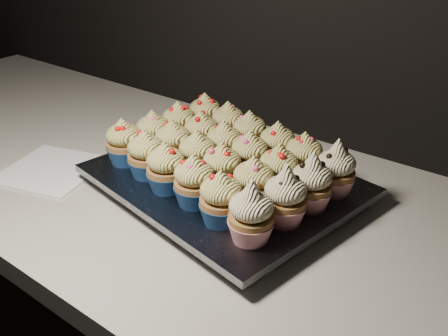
% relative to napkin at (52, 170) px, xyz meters
% --- Properties ---
extents(worktop, '(2.44, 0.64, 0.04)m').
position_rel_napkin_xyz_m(worktop, '(0.45, 0.12, -0.02)').
color(worktop, silver).
rests_on(worktop, cabinet).
extents(napkin, '(0.20, 0.20, 0.00)m').
position_rel_napkin_xyz_m(napkin, '(0.00, 0.00, 0.00)').
color(napkin, white).
rests_on(napkin, worktop).
extents(baking_tray, '(0.43, 0.36, 0.02)m').
position_rel_napkin_xyz_m(baking_tray, '(0.31, 0.13, 0.01)').
color(baking_tray, black).
rests_on(baking_tray, worktop).
extents(foil_lining, '(0.47, 0.39, 0.01)m').
position_rel_napkin_xyz_m(foil_lining, '(0.31, 0.13, 0.03)').
color(foil_lining, silver).
rests_on(foil_lining, baking_tray).
extents(cupcake_0, '(0.06, 0.06, 0.08)m').
position_rel_napkin_xyz_m(cupcake_0, '(0.14, 0.06, 0.07)').
color(cupcake_0, navy).
rests_on(cupcake_0, foil_lining).
extents(cupcake_1, '(0.06, 0.06, 0.08)m').
position_rel_napkin_xyz_m(cupcake_1, '(0.20, 0.05, 0.07)').
color(cupcake_1, navy).
rests_on(cupcake_1, foil_lining).
extents(cupcake_2, '(0.06, 0.06, 0.08)m').
position_rel_napkin_xyz_m(cupcake_2, '(0.26, 0.04, 0.07)').
color(cupcake_2, navy).
rests_on(cupcake_2, foil_lining).
extents(cupcake_3, '(0.06, 0.06, 0.08)m').
position_rel_napkin_xyz_m(cupcake_3, '(0.32, 0.03, 0.07)').
color(cupcake_3, navy).
rests_on(cupcake_3, foil_lining).
extents(cupcake_4, '(0.06, 0.06, 0.08)m').
position_rel_napkin_xyz_m(cupcake_4, '(0.38, 0.02, 0.07)').
color(cupcake_4, navy).
rests_on(cupcake_4, foil_lining).
extents(cupcake_5, '(0.06, 0.06, 0.10)m').
position_rel_napkin_xyz_m(cupcake_5, '(0.44, 0.01, 0.07)').
color(cupcake_5, '#A9172B').
rests_on(cupcake_5, foil_lining).
extents(cupcake_6, '(0.06, 0.06, 0.08)m').
position_rel_napkin_xyz_m(cupcake_6, '(0.15, 0.12, 0.07)').
color(cupcake_6, navy).
rests_on(cupcake_6, foil_lining).
extents(cupcake_7, '(0.06, 0.06, 0.08)m').
position_rel_napkin_xyz_m(cupcake_7, '(0.21, 0.11, 0.07)').
color(cupcake_7, navy).
rests_on(cupcake_7, foil_lining).
extents(cupcake_8, '(0.06, 0.06, 0.08)m').
position_rel_napkin_xyz_m(cupcake_8, '(0.27, 0.10, 0.07)').
color(cupcake_8, navy).
rests_on(cupcake_8, foil_lining).
extents(cupcake_9, '(0.06, 0.06, 0.08)m').
position_rel_napkin_xyz_m(cupcake_9, '(0.33, 0.09, 0.07)').
color(cupcake_9, navy).
rests_on(cupcake_9, foil_lining).
extents(cupcake_10, '(0.06, 0.06, 0.08)m').
position_rel_napkin_xyz_m(cupcake_10, '(0.39, 0.08, 0.07)').
color(cupcake_10, navy).
rests_on(cupcake_10, foil_lining).
extents(cupcake_11, '(0.06, 0.06, 0.10)m').
position_rel_napkin_xyz_m(cupcake_11, '(0.45, 0.07, 0.07)').
color(cupcake_11, '#A9172B').
rests_on(cupcake_11, foil_lining).
extents(cupcake_12, '(0.06, 0.06, 0.08)m').
position_rel_napkin_xyz_m(cupcake_12, '(0.16, 0.18, 0.07)').
color(cupcake_12, navy).
rests_on(cupcake_12, foil_lining).
extents(cupcake_13, '(0.06, 0.06, 0.08)m').
position_rel_napkin_xyz_m(cupcake_13, '(0.22, 0.17, 0.07)').
color(cupcake_13, navy).
rests_on(cupcake_13, foil_lining).
extents(cupcake_14, '(0.06, 0.06, 0.08)m').
position_rel_napkin_xyz_m(cupcake_14, '(0.28, 0.16, 0.07)').
color(cupcake_14, navy).
rests_on(cupcake_14, foil_lining).
extents(cupcake_15, '(0.06, 0.06, 0.08)m').
position_rel_napkin_xyz_m(cupcake_15, '(0.34, 0.15, 0.07)').
color(cupcake_15, navy).
rests_on(cupcake_15, foil_lining).
extents(cupcake_16, '(0.06, 0.06, 0.08)m').
position_rel_napkin_xyz_m(cupcake_16, '(0.40, 0.14, 0.07)').
color(cupcake_16, navy).
rests_on(cupcake_16, foil_lining).
extents(cupcake_17, '(0.06, 0.06, 0.10)m').
position_rel_napkin_xyz_m(cupcake_17, '(0.46, 0.13, 0.07)').
color(cupcake_17, '#A9172B').
rests_on(cupcake_17, foil_lining).
extents(cupcake_18, '(0.06, 0.06, 0.08)m').
position_rel_napkin_xyz_m(cupcake_18, '(0.17, 0.25, 0.07)').
color(cupcake_18, navy).
rests_on(cupcake_18, foil_lining).
extents(cupcake_19, '(0.06, 0.06, 0.08)m').
position_rel_napkin_xyz_m(cupcake_19, '(0.23, 0.24, 0.07)').
color(cupcake_19, navy).
rests_on(cupcake_19, foil_lining).
extents(cupcake_20, '(0.06, 0.06, 0.08)m').
position_rel_napkin_xyz_m(cupcake_20, '(0.29, 0.22, 0.07)').
color(cupcake_20, navy).
rests_on(cupcake_20, foil_lining).
extents(cupcake_21, '(0.06, 0.06, 0.08)m').
position_rel_napkin_xyz_m(cupcake_21, '(0.35, 0.21, 0.07)').
color(cupcake_21, navy).
rests_on(cupcake_21, foil_lining).
extents(cupcake_22, '(0.06, 0.06, 0.08)m').
position_rel_napkin_xyz_m(cupcake_22, '(0.41, 0.20, 0.07)').
color(cupcake_22, navy).
rests_on(cupcake_22, foil_lining).
extents(cupcake_23, '(0.06, 0.06, 0.10)m').
position_rel_napkin_xyz_m(cupcake_23, '(0.47, 0.19, 0.07)').
color(cupcake_23, '#A9172B').
rests_on(cupcake_23, foil_lining).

